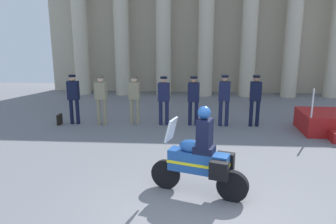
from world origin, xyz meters
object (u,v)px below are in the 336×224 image
officer_in_row_3 (164,97)px  officer_in_row_6 (255,97)px  briefcase_on_ground (60,119)px  motorcycle_with_rider (202,159)px  officer_in_row_4 (194,97)px  officer_in_row_1 (101,96)px  officer_in_row_0 (73,95)px  officer_in_row_5 (224,97)px  officer_in_row_2 (134,96)px

officer_in_row_3 → officer_in_row_6: officer_in_row_6 is taller
briefcase_on_ground → officer_in_row_3: bearing=3.2°
motorcycle_with_rider → briefcase_on_ground: bearing=-26.3°
officer_in_row_4 → officer_in_row_1: bearing=9.6°
officer_in_row_0 → officer_in_row_5: size_ratio=0.99×
officer_in_row_6 → motorcycle_with_rider: motorcycle_with_rider is taller
officer_in_row_4 → briefcase_on_ground: bearing=9.4°
officer_in_row_6 → motorcycle_with_rider: 5.46m
officer_in_row_2 → briefcase_on_ground: 2.77m
motorcycle_with_rider → officer_in_row_5: bearing=-81.3°
officer_in_row_1 → officer_in_row_4: bearing=-170.4°
officer_in_row_5 → officer_in_row_6: (1.05, 0.04, 0.00)m
officer_in_row_1 → officer_in_row_3: officer_in_row_1 is taller
officer_in_row_1 → motorcycle_with_rider: size_ratio=0.85×
officer_in_row_3 → motorcycle_with_rider: size_ratio=0.84×
officer_in_row_6 → motorcycle_with_rider: size_ratio=0.88×
officer_in_row_3 → officer_in_row_4: size_ratio=0.99×
officer_in_row_3 → motorcycle_with_rider: 5.20m
officer_in_row_1 → officer_in_row_4: officer_in_row_1 is taller
officer_in_row_1 → officer_in_row_4: 3.19m
officer_in_row_0 → motorcycle_with_rider: (4.31, -4.95, -0.23)m
officer_in_row_3 → officer_in_row_4: bearing=-173.0°
motorcycle_with_rider → officer_in_row_4: bearing=-69.5°
officer_in_row_1 → officer_in_row_5: (4.23, 0.13, 0.02)m
officer_in_row_3 → officer_in_row_5: 2.07m
officer_in_row_1 → officer_in_row_0: bearing=4.7°
officer_in_row_5 → motorcycle_with_rider: size_ratio=0.87×
motorcycle_with_rider → officer_in_row_3: bearing=-58.1°
briefcase_on_ground → officer_in_row_5: bearing=1.8°
officer_in_row_2 → officer_in_row_5: (3.10, -0.04, 0.04)m
officer_in_row_1 → officer_in_row_6: officer_in_row_6 is taller
officer_in_row_2 → officer_in_row_6: bearing=-173.2°
officer_in_row_2 → officer_in_row_4: size_ratio=0.99×
officer_in_row_1 → motorcycle_with_rider: motorcycle_with_rider is taller
briefcase_on_ground → officer_in_row_0: bearing=9.8°
briefcase_on_ground → officer_in_row_6: bearing=1.9°
officer_in_row_1 → officer_in_row_2: size_ratio=1.01×
officer_in_row_4 → briefcase_on_ground: 4.77m
officer_in_row_5 → briefcase_on_ground: 5.80m
officer_in_row_0 → officer_in_row_1: bearing=-175.3°
officer_in_row_0 → briefcase_on_ground: 1.00m
officer_in_row_4 → motorcycle_with_rider: bearing=98.4°
officer_in_row_0 → officer_in_row_6: size_ratio=0.99×
officer_in_row_0 → officer_in_row_4: bearing=-171.6°
officer_in_row_0 → officer_in_row_3: (3.14, 0.11, -0.03)m
officer_in_row_2 → officer_in_row_6: officer_in_row_6 is taller
officer_in_row_0 → officer_in_row_1: (0.98, -0.04, -0.01)m
officer_in_row_4 → motorcycle_with_rider: size_ratio=0.85×
officer_in_row_0 → motorcycle_with_rider: bearing=137.8°
officer_in_row_0 → motorcycle_with_rider: size_ratio=0.86×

